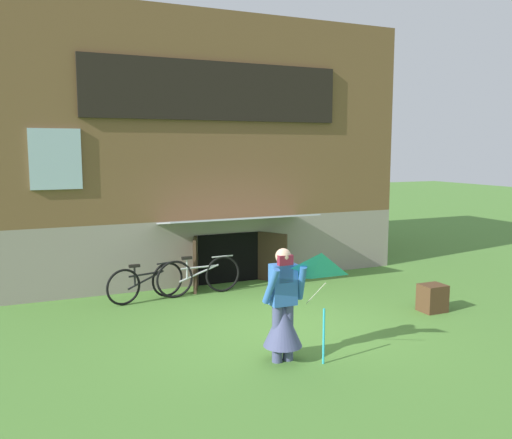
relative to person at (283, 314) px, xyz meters
name	(u,v)px	position (x,y,z in m)	size (l,w,h in m)	color
ground_plane	(281,326)	(0.60, 1.28, -0.64)	(60.00, 60.00, 0.00)	#4C7F33
log_house	(183,150)	(0.60, 6.79, 2.14)	(8.72, 6.14, 5.56)	gray
person	(283,314)	(0.00, 0.00, 0.00)	(0.60, 0.52, 1.53)	#474C75
kite	(321,280)	(0.29, -0.49, 0.54)	(0.85, 0.86, 1.44)	#2DB2CC
bicycle_silver	(199,276)	(-0.03, 3.59, -0.26)	(1.70, 0.12, 0.77)	black
bicycle_black	(146,282)	(-1.06, 3.59, -0.29)	(1.53, 0.47, 0.72)	black
wooden_crate	(432,298)	(3.37, 0.94, -0.40)	(0.43, 0.36, 0.48)	#4C331E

